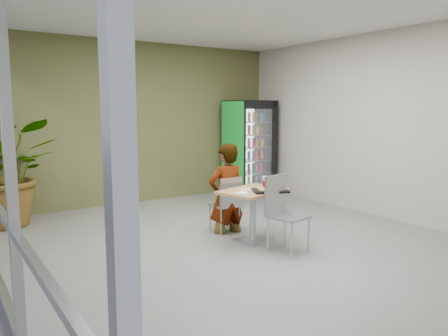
# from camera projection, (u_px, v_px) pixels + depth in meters

# --- Properties ---
(ground) EXTENTS (7.00, 7.00, 0.00)m
(ground) POSITION_uv_depth(u_px,v_px,m) (242.00, 246.00, 6.06)
(ground) COLOR slate
(ground) RESTS_ON ground
(room_envelope) EXTENTS (6.00, 7.00, 3.20)m
(room_envelope) POSITION_uv_depth(u_px,v_px,m) (243.00, 130.00, 5.84)
(room_envelope) COLOR beige
(room_envelope) RESTS_ON ground
(dining_table) EXTENTS (1.08, 0.88, 0.75)m
(dining_table) POSITION_uv_depth(u_px,v_px,m) (253.00, 205.00, 6.19)
(dining_table) COLOR tan
(dining_table) RESTS_ON ground
(chair_far) EXTENTS (0.39, 0.40, 0.87)m
(chair_far) POSITION_uv_depth(u_px,v_px,m) (228.00, 200.00, 6.64)
(chair_far) COLOR #A9ABAE
(chair_far) RESTS_ON ground
(chair_near) EXTENTS (0.53, 0.54, 1.01)m
(chair_near) POSITION_uv_depth(u_px,v_px,m) (282.00, 207.00, 5.79)
(chair_near) COLOR #A9ABAE
(chair_near) RESTS_ON ground
(seated_woman) EXTENTS (0.63, 0.41, 1.67)m
(seated_woman) POSITION_uv_depth(u_px,v_px,m) (226.00, 198.00, 6.67)
(seated_woman) COLOR black
(seated_woman) RESTS_ON ground
(pizza_plate) EXTENTS (0.32, 0.24, 0.03)m
(pizza_plate) POSITION_uv_depth(u_px,v_px,m) (250.00, 189.00, 6.12)
(pizza_plate) COLOR white
(pizza_plate) RESTS_ON dining_table
(soda_cup) EXTENTS (0.10, 0.10, 0.18)m
(soda_cup) POSITION_uv_depth(u_px,v_px,m) (266.00, 183.00, 6.23)
(soda_cup) COLOR white
(soda_cup) RESTS_ON dining_table
(napkin_stack) EXTENTS (0.21, 0.21, 0.02)m
(napkin_stack) POSITION_uv_depth(u_px,v_px,m) (242.00, 193.00, 5.86)
(napkin_stack) COLOR white
(napkin_stack) RESTS_ON dining_table
(cafeteria_tray) EXTENTS (0.57, 0.51, 0.03)m
(cafeteria_tray) POSITION_uv_depth(u_px,v_px,m) (270.00, 191.00, 6.02)
(cafeteria_tray) COLOR black
(cafeteria_tray) RESTS_ON dining_table
(beverage_fridge) EXTENTS (1.03, 0.83, 2.06)m
(beverage_fridge) POSITION_uv_depth(u_px,v_px,m) (250.00, 147.00, 9.67)
(beverage_fridge) COLOR black
(beverage_fridge) RESTS_ON ground
(potted_plant) EXTENTS (1.78, 1.60, 1.74)m
(potted_plant) POSITION_uv_depth(u_px,v_px,m) (7.00, 172.00, 7.01)
(potted_plant) COLOR #355F26
(potted_plant) RESTS_ON ground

